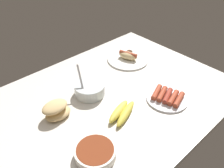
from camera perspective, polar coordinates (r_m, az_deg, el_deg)
The scene contains 7 objects.
ground_plane at distance 121.25cm, azimuth 0.32°, elevation -3.31°, with size 120.00×90.00×3.00cm, color silver.
bowl_coleslaw at distance 119.93cm, azimuth -5.34°, elevation -1.10°, with size 15.43×15.43×15.58cm.
banana_bunch at distance 108.98cm, azimuth 2.40°, elevation -6.74°, with size 18.90×12.49×3.60cm.
plate_hotdog_assembled at distance 147.62cm, azimuth 3.85°, elevation 6.31°, with size 24.95×24.95×5.61cm.
bread_stack at distance 110.01cm, azimuth -13.11°, elevation -6.07°, with size 12.88×10.04×7.20cm.
plate_sausages at distance 120.31cm, azimuth 13.04°, elevation -3.10°, with size 20.44×20.44×3.58cm.
bowl_chili at distance 93.86cm, azimuth -4.02°, elevation -15.96°, with size 15.91×15.91×4.22cm.
Camera 1 is at (62.78, 67.33, 77.40)cm, focal length 38.34 mm.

